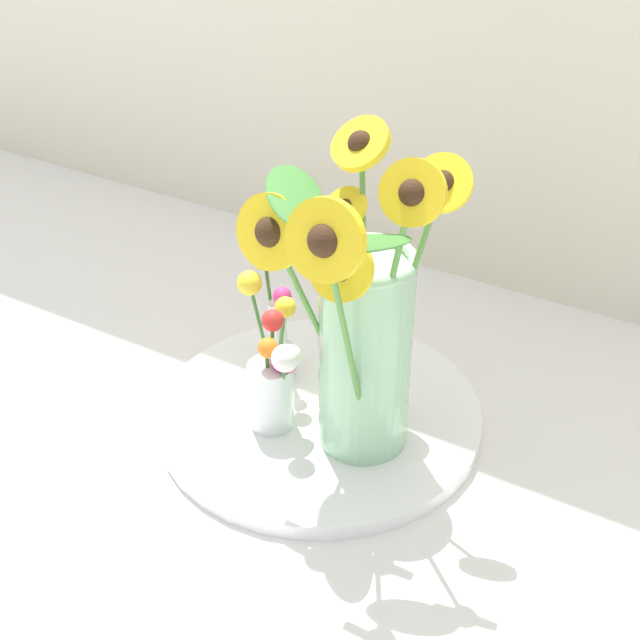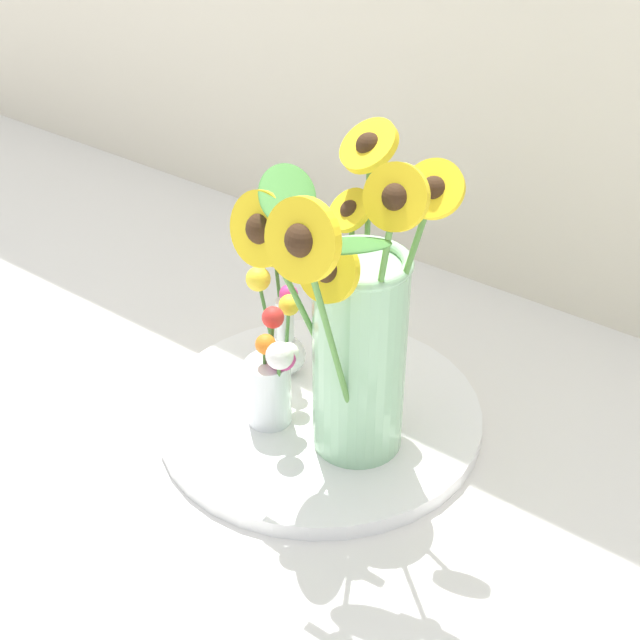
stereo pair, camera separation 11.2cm
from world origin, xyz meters
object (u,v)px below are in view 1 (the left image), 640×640
Objects in this scene: mason_jar_sunflowers at (361,328)px; vase_small_center at (275,381)px; serving_tray at (320,414)px; vase_bulb_right at (274,326)px.

mason_jar_sunflowers is 0.15m from vase_small_center.
serving_tray is 0.10m from vase_small_center.
vase_bulb_right is at bearing 158.52° from mason_jar_sunflowers.
mason_jar_sunflowers reaches higher than vase_bulb_right.
vase_small_center is at bearing -56.94° from vase_bulb_right.
vase_small_center is (-0.03, -0.06, 0.08)m from serving_tray.
vase_bulb_right is (-0.06, 0.09, 0.01)m from vase_small_center.
mason_jar_sunflowers is 0.20m from vase_bulb_right.
vase_small_center reaches higher than serving_tray.
mason_jar_sunflowers is 2.69× the size of vase_small_center.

